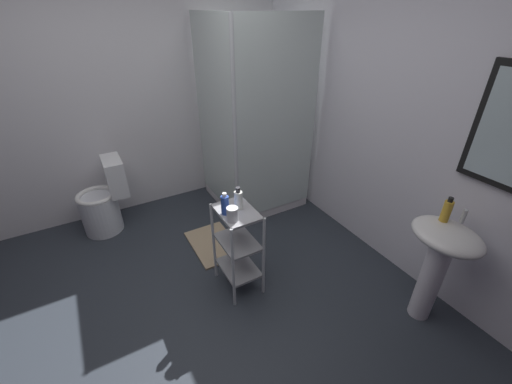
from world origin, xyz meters
The scene contains 13 objects.
ground_plane centered at (0.00, 0.00, -0.01)m, with size 4.20×4.20×0.02m, color #2B3139.
wall_back centered at (0.01, 1.85, 1.25)m, with size 4.20×0.14×2.50m.
wall_left centered at (-1.85, 0.00, 1.25)m, with size 0.10×4.20×2.50m, color silver.
shower_stall centered at (-1.18, 1.17, 0.46)m, with size 0.92×0.92×2.00m.
pedestal_sink centered at (0.84, 1.52, 0.58)m, with size 0.46×0.37×0.81m.
sink_faucet centered at (0.84, 1.64, 0.86)m, with size 0.03×0.03×0.10m, color silver.
toilet centered at (-1.48, -0.36, 0.31)m, with size 0.37×0.49×0.76m.
storage_cart centered at (-0.11, 0.46, 0.44)m, with size 0.38×0.28×0.74m.
hand_soap_bottle centered at (0.77, 1.56, 0.89)m, with size 0.06×0.06×0.18m.
shampoo_bottle_blue centered at (-0.12, 0.38, 0.82)m, with size 0.06×0.06×0.17m.
lotion_bottle_white centered at (-0.13, 0.49, 0.82)m, with size 0.06×0.06×0.18m.
rinse_cup centered at (-0.02, 0.39, 0.79)m, with size 0.08×0.08×0.10m, color silver.
bath_mat centered at (-0.69, 0.48, 0.01)m, with size 0.60×0.40×0.02m, color tan.
Camera 1 is at (1.65, -0.37, 2.05)m, focal length 22.42 mm.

